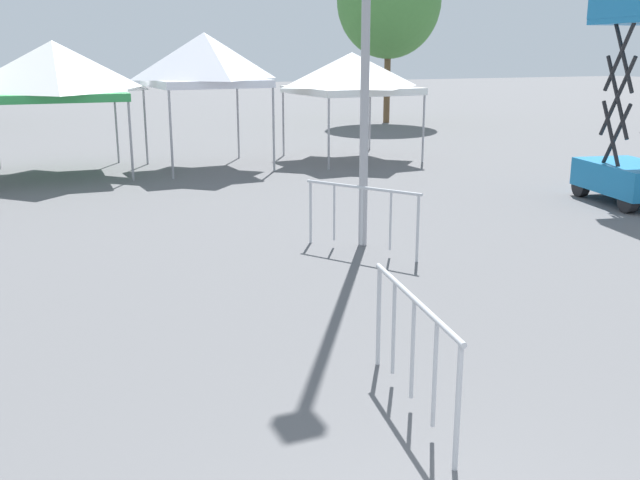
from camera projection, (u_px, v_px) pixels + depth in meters
The scene contains 7 objects.
canopy_tent_left_of_center at pixel (54, 70), 18.31m from camera, with size 3.44×3.44×3.38m.
canopy_tent_behind_right at pixel (205, 60), 19.34m from camera, with size 3.03×3.03×3.61m.
canopy_tent_right_of_center at pixel (352, 73), 21.03m from camera, with size 3.36×3.36×3.09m.
scissor_lift at pixel (634, 142), 15.10m from camera, with size 1.82×2.53×4.33m.
tree_behind_tents_center at pixel (389, 0), 31.26m from camera, with size 4.50×4.50×7.72m.
crowd_barrier_near_person at pixel (413, 331), 6.37m from camera, with size 0.43×2.07×1.08m.
crowd_barrier_by_lift at pixel (362, 206), 11.49m from camera, with size 1.15×1.81×1.08m.
Camera 1 is at (-2.24, -1.95, 3.14)m, focal length 40.78 mm.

